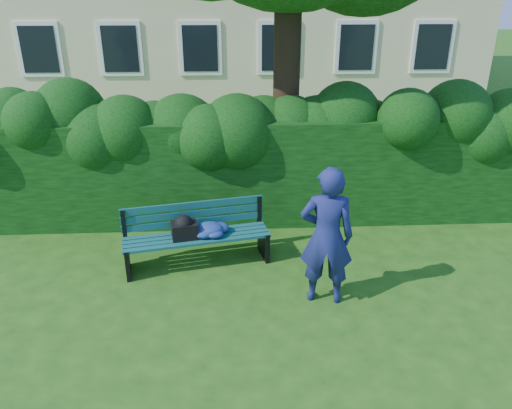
{
  "coord_description": "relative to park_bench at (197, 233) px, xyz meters",
  "views": [
    {
      "loc": [
        -0.35,
        -5.86,
        3.84
      ],
      "look_at": [
        0.0,
        0.6,
        0.95
      ],
      "focal_mm": 35.0,
      "sensor_mm": 36.0,
      "label": 1
    }
  ],
  "objects": [
    {
      "name": "ground",
      "position": [
        0.85,
        -0.64,
        -0.5
      ],
      "size": [
        80.0,
        80.0,
        0.0
      ],
      "primitive_type": "plane",
      "color": "#1D4A13",
      "rests_on": "ground"
    },
    {
      "name": "park_bench",
      "position": [
        0.0,
        0.0,
        0.0
      ],
      "size": [
        2.18,
        0.96,
        0.89
      ],
      "rotation": [
        0.0,
        0.0,
        0.2
      ],
      "color": "#0D4142",
      "rests_on": "ground"
    },
    {
      "name": "hedge",
      "position": [
        0.85,
        1.56,
        0.4
      ],
      "size": [
        10.0,
        1.0,
        1.8
      ],
      "color": "black",
      "rests_on": "ground"
    },
    {
      "name": "man_reading",
      "position": [
        1.69,
        -1.02,
        0.43
      ],
      "size": [
        0.74,
        0.54,
        1.86
      ],
      "primitive_type": "imported",
      "rotation": [
        0.0,
        0.0,
        2.99
      ],
      "color": "navy",
      "rests_on": "ground"
    }
  ]
}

